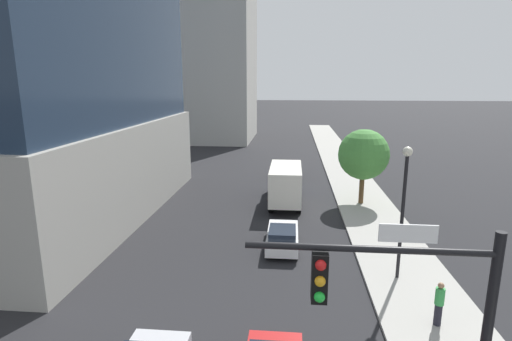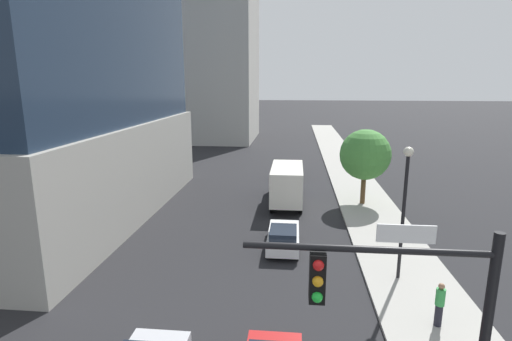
% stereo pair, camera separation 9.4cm
% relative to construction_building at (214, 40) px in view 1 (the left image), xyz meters
% --- Properties ---
extents(sidewalk, '(4.19, 120.00, 0.15)m').
position_rel_construction_building_xyz_m(sidewalk, '(18.17, -38.51, -15.46)').
color(sidewalk, '#9E9B93').
rests_on(sidewalk, ground).
extents(construction_building, '(12.89, 16.62, 36.11)m').
position_rel_construction_building_xyz_m(construction_building, '(0.00, 0.00, 0.00)').
color(construction_building, '#B2AFA8').
rests_on(construction_building, ground).
extents(traffic_light_pole, '(4.91, 0.48, 6.38)m').
position_rel_construction_building_xyz_m(traffic_light_pole, '(15.00, -56.46, -11.03)').
color(traffic_light_pole, black).
rests_on(traffic_light_pole, sidewalk).
extents(street_lamp, '(0.44, 0.44, 6.24)m').
position_rel_construction_building_xyz_m(street_lamp, '(17.63, -46.09, -11.34)').
color(street_lamp, black).
rests_on(street_lamp, sidewalk).
extents(street_tree, '(3.75, 3.75, 5.63)m').
position_rel_construction_building_xyz_m(street_tree, '(17.85, -34.30, -11.64)').
color(street_tree, brown).
rests_on(street_tree, sidewalk).
extents(car_white, '(1.74, 4.26, 1.33)m').
position_rel_construction_building_xyz_m(car_white, '(12.12, -42.89, -14.87)').
color(car_white, silver).
rests_on(car_white, ground).
extents(car_black, '(1.82, 4.65, 1.42)m').
position_rel_construction_building_xyz_m(car_black, '(12.12, -25.73, -14.83)').
color(car_black, black).
rests_on(car_black, ground).
extents(box_truck, '(2.31, 7.72, 3.08)m').
position_rel_construction_building_xyz_m(box_truck, '(12.12, -34.40, -13.79)').
color(box_truck, '#1E4799').
rests_on(box_truck, ground).
extents(pedestrian_green_shirt, '(0.34, 0.34, 1.74)m').
position_rel_construction_building_xyz_m(pedestrian_green_shirt, '(18.18, -49.81, -14.49)').
color(pedestrian_green_shirt, black).
rests_on(pedestrian_green_shirt, sidewalk).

